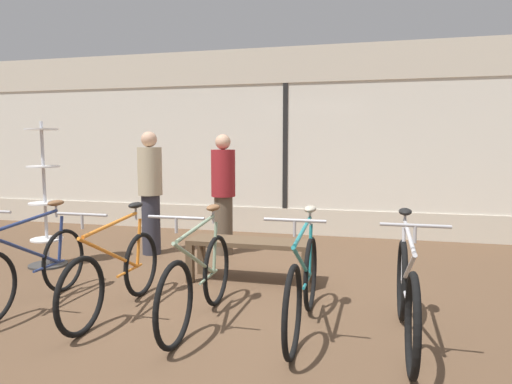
# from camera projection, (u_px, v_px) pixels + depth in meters

# --- Properties ---
(ground_plane) EXTENTS (24.00, 24.00, 0.00)m
(ground_plane) POSITION_uv_depth(u_px,v_px,m) (214.00, 307.00, 4.41)
(ground_plane) COLOR brown
(shop_back_wall) EXTENTS (12.00, 0.08, 3.20)m
(shop_back_wall) POSITION_uv_depth(u_px,v_px,m) (285.00, 140.00, 7.86)
(shop_back_wall) COLOR beige
(shop_back_wall) RESTS_ON ground_plane
(bicycle_far_left) EXTENTS (0.46, 1.68, 1.02)m
(bicycle_far_left) POSITION_uv_depth(u_px,v_px,m) (31.00, 268.00, 4.40)
(bicycle_far_left) COLOR black
(bicycle_far_left) RESTS_ON ground_plane
(bicycle_left) EXTENTS (0.46, 1.68, 1.01)m
(bicycle_left) POSITION_uv_depth(u_px,v_px,m) (115.00, 273.00, 4.24)
(bicycle_left) COLOR black
(bicycle_left) RESTS_ON ground_plane
(bicycle_center) EXTENTS (0.46, 1.68, 1.03)m
(bicycle_center) POSITION_uv_depth(u_px,v_px,m) (199.00, 280.00, 3.99)
(bicycle_center) COLOR black
(bicycle_center) RESTS_ON ground_plane
(bicycle_right) EXTENTS (0.46, 1.72, 1.03)m
(bicycle_right) POSITION_uv_depth(u_px,v_px,m) (303.00, 285.00, 3.84)
(bicycle_right) COLOR black
(bicycle_right) RESTS_ON ground_plane
(bicycle_far_right) EXTENTS (0.46, 1.78, 1.04)m
(bicycle_far_right) POSITION_uv_depth(u_px,v_px,m) (407.00, 294.00, 3.60)
(bicycle_far_right) COLOR black
(bicycle_far_right) RESTS_ON ground_plane
(accessory_rack) EXTENTS (0.48, 0.48, 1.86)m
(accessory_rack) POSITION_uv_depth(u_px,v_px,m) (45.00, 208.00, 5.83)
(accessory_rack) COLOR #333333
(accessory_rack) RESTS_ON ground_plane
(display_bench) EXTENTS (1.40, 0.44, 0.49)m
(display_bench) POSITION_uv_depth(u_px,v_px,m) (250.00, 248.00, 5.18)
(display_bench) COLOR brown
(display_bench) RESTS_ON ground_plane
(customer_near_rack) EXTENTS (0.42, 0.42, 1.71)m
(customer_near_rack) POSITION_uv_depth(u_px,v_px,m) (223.00, 192.00, 6.45)
(customer_near_rack) COLOR brown
(customer_near_rack) RESTS_ON ground_plane
(customer_by_window) EXTENTS (0.40, 0.40, 1.75)m
(customer_by_window) POSITION_uv_depth(u_px,v_px,m) (150.00, 190.00, 6.45)
(customer_by_window) COLOR #2D2D38
(customer_by_window) RESTS_ON ground_plane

